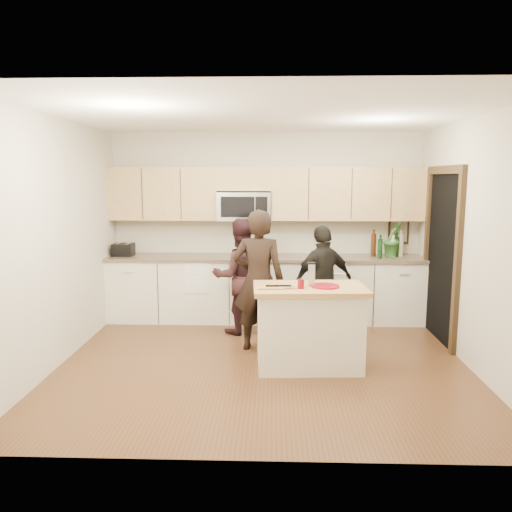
{
  "coord_description": "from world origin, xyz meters",
  "views": [
    {
      "loc": [
        0.1,
        -5.37,
        2.05
      ],
      "look_at": [
        -0.09,
        0.35,
        1.15
      ],
      "focal_mm": 35.0,
      "sensor_mm": 36.0,
      "label": 1
    }
  ],
  "objects_px": {
    "woman_left": "(259,281)",
    "island": "(309,326)",
    "toaster": "(123,250)",
    "woman_center": "(240,276)",
    "woman_right": "(323,282)"
  },
  "relations": [
    {
      "from": "woman_left",
      "to": "island",
      "type": "bearing_deg",
      "value": 141.35
    },
    {
      "from": "toaster",
      "to": "woman_center",
      "type": "distance_m",
      "value": 1.83
    },
    {
      "from": "woman_center",
      "to": "island",
      "type": "bearing_deg",
      "value": 108.92
    },
    {
      "from": "toaster",
      "to": "woman_center",
      "type": "bearing_deg",
      "value": -18.53
    },
    {
      "from": "island",
      "to": "woman_left",
      "type": "height_order",
      "value": "woman_left"
    },
    {
      "from": "woman_center",
      "to": "woman_right",
      "type": "bearing_deg",
      "value": 155.14
    },
    {
      "from": "woman_left",
      "to": "woman_right",
      "type": "height_order",
      "value": "woman_left"
    },
    {
      "from": "island",
      "to": "woman_right",
      "type": "distance_m",
      "value": 1.1
    },
    {
      "from": "toaster",
      "to": "woman_center",
      "type": "relative_size",
      "value": 0.19
    },
    {
      "from": "toaster",
      "to": "woman_right",
      "type": "bearing_deg",
      "value": -15.14
    },
    {
      "from": "island",
      "to": "woman_left",
      "type": "xyz_separation_m",
      "value": [
        -0.57,
        0.55,
        0.39
      ]
    },
    {
      "from": "woman_center",
      "to": "woman_right",
      "type": "height_order",
      "value": "woman_center"
    },
    {
      "from": "island",
      "to": "woman_right",
      "type": "bearing_deg",
      "value": 73.63
    },
    {
      "from": "woman_left",
      "to": "woman_right",
      "type": "distance_m",
      "value": 0.95
    },
    {
      "from": "toaster",
      "to": "island",
      "type": "bearing_deg",
      "value": -35.11
    }
  ]
}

